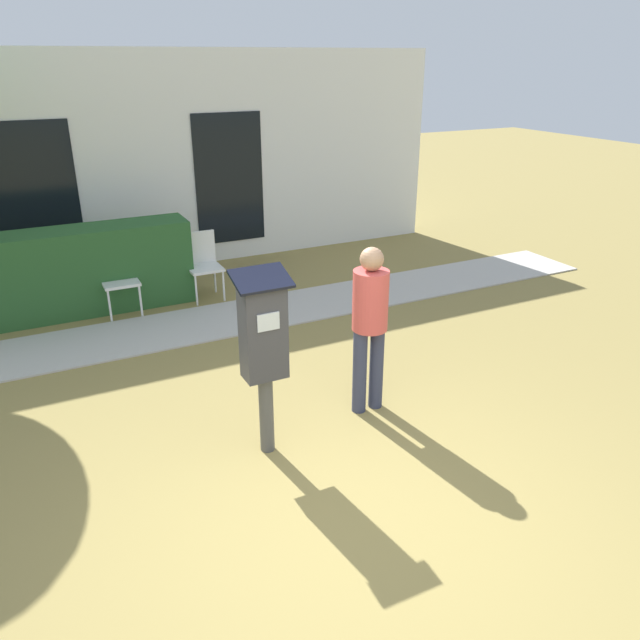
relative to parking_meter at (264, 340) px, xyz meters
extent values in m
plane|color=olive|center=(0.16, -1.14, -1.02)|extent=(40.00, 40.00, 0.00)
cube|color=#B7B2A8|center=(0.16, 2.85, -1.01)|extent=(12.00, 1.10, 0.02)
cube|color=white|center=(0.16, 5.40, 0.58)|extent=(10.00, 0.24, 3.20)
cube|color=black|center=(-1.24, 5.27, 0.28)|extent=(1.10, 0.02, 2.00)
cube|color=black|center=(1.56, 5.27, 0.28)|extent=(1.10, 0.02, 2.00)
cylinder|color=#4C4C4C|center=(0.00, 0.00, -0.67)|extent=(0.12, 0.12, 0.70)
cube|color=#38383D|center=(0.00, 0.00, 0.08)|extent=(0.34, 0.22, 0.80)
cube|color=silver|center=(0.00, -0.12, 0.20)|extent=(0.18, 0.01, 0.14)
cube|color=black|center=(0.00, 0.00, 0.51)|extent=(0.44, 0.31, 0.12)
cylinder|color=#333851|center=(1.01, 0.20, -0.61)|extent=(0.13, 0.13, 0.82)
cylinder|color=#333851|center=(1.19, 0.20, -0.61)|extent=(0.13, 0.13, 0.82)
cylinder|color=#D14C47|center=(1.10, 0.20, 0.08)|extent=(0.32, 0.32, 0.55)
sphere|color=tan|center=(1.10, 0.20, 0.46)|extent=(0.21, 0.21, 0.21)
cylinder|color=white|center=(-0.70, 3.43, -0.81)|extent=(0.03, 0.03, 0.42)
cylinder|color=white|center=(-0.32, 3.43, -0.81)|extent=(0.03, 0.03, 0.42)
cylinder|color=white|center=(-0.70, 3.81, -0.81)|extent=(0.03, 0.03, 0.42)
cylinder|color=white|center=(-0.32, 3.81, -0.81)|extent=(0.03, 0.03, 0.42)
cube|color=white|center=(-0.51, 3.62, -0.58)|extent=(0.44, 0.44, 0.04)
cube|color=white|center=(-0.51, 3.82, -0.34)|extent=(0.44, 0.04, 0.44)
cylinder|color=white|center=(0.42, 3.50, -0.81)|extent=(0.03, 0.03, 0.42)
cylinder|color=white|center=(0.80, 3.50, -0.81)|extent=(0.03, 0.03, 0.42)
cylinder|color=white|center=(0.42, 3.88, -0.81)|extent=(0.03, 0.03, 0.42)
cylinder|color=white|center=(0.80, 3.88, -0.81)|extent=(0.03, 0.03, 0.42)
cube|color=white|center=(0.61, 3.69, -0.58)|extent=(0.44, 0.44, 0.04)
cube|color=white|center=(0.61, 3.89, -0.34)|extent=(0.44, 0.04, 0.44)
cube|color=#285628|center=(-0.95, 3.95, -0.47)|extent=(2.81, 0.60, 1.10)
camera|label=1|loc=(-1.60, -4.17, 2.06)|focal=35.00mm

